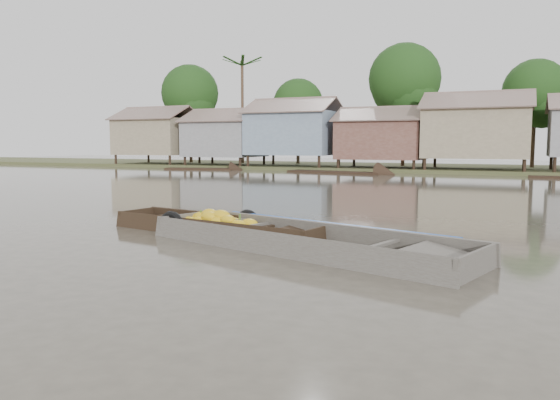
% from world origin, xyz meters
% --- Properties ---
extents(ground, '(120.00, 120.00, 0.00)m').
position_xyz_m(ground, '(0.00, 0.00, 0.00)').
color(ground, '#464136').
rests_on(ground, ground).
extents(riverbank, '(120.00, 12.47, 10.22)m').
position_xyz_m(riverbank, '(3.03, 31.86, 3.07)').
color(riverbank, '#384723').
rests_on(riverbank, ground).
extents(banana_boat, '(5.44, 2.23, 0.76)m').
position_xyz_m(banana_boat, '(-1.03, 1.46, 0.14)').
color(banana_boat, black).
rests_on(banana_boat, ground).
extents(viewer_boat, '(6.96, 3.62, 0.54)m').
position_xyz_m(viewer_boat, '(1.49, 0.51, 0.04)').
color(viewer_boat, '#443E39').
rests_on(viewer_boat, ground).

